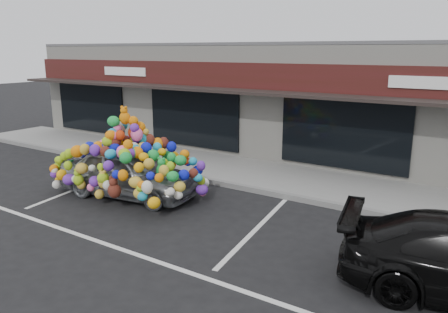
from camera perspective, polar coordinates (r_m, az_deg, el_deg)
The scene contains 8 objects.
ground at distance 11.67m, azimuth -8.38°, elevation -6.66°, with size 90.00×90.00×0.00m, color black.
shop_building at distance 18.22m, azimuth 9.36°, elevation 7.67°, with size 24.00×7.20×4.31m.
sidewalk at distance 14.72m, azimuth 1.96°, elevation -1.88°, with size 26.00×3.00×0.15m, color gray.
kerb at distance 13.51m, azimuth -1.36°, elevation -3.32°, with size 26.00×0.18×0.16m, color slate.
parking_stripe_left at distance 14.03m, azimuth -17.70°, elevation -3.65°, with size 0.12×4.40×0.01m, color silver.
parking_stripe_mid at distance 10.31m, azimuth 4.29°, elevation -9.36°, with size 0.12×4.40×0.01m, color silver.
lane_line at distance 8.88m, azimuth -8.51°, elevation -13.49°, with size 14.00×0.12×0.01m, color silver.
toy_car at distance 12.52m, azimuth -12.44°, elevation -1.34°, with size 2.93×4.53×2.51m.
Camera 1 is at (7.34, -8.12, 4.05)m, focal length 35.00 mm.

